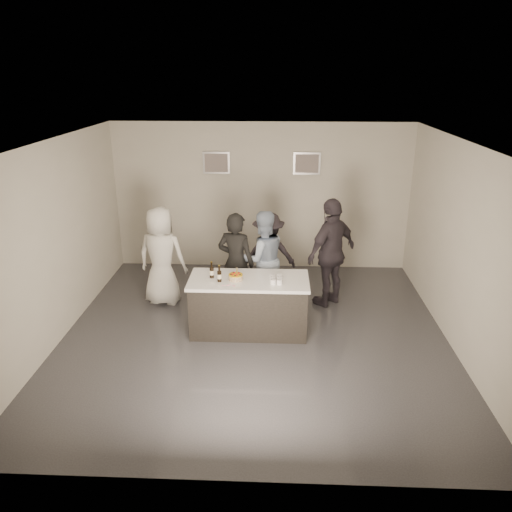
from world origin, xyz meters
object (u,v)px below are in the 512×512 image
Objects in this scene: person_main_blue at (263,259)px; person_guest_back at (268,255)px; bar_counter at (249,305)px; person_guest_right at (331,253)px; beer_bottle_b at (219,274)px; person_guest_left at (162,256)px; cake at (236,278)px; beer_bottle_a at (212,270)px; person_main_black at (236,263)px.

person_main_blue is 0.44m from person_guest_back.
bar_counter is 0.96× the size of person_guest_right.
person_guest_left reaches higher than beer_bottle_b.
person_guest_right is at bearing 164.08° from person_main_blue.
beer_bottle_b reaches higher than cake.
beer_bottle_a is 0.13× the size of person_guest_right.
person_guest_left reaches higher than person_main_blue.
person_guest_right is at bearing 33.11° from beer_bottle_b.
person_guest_left is 1.12× the size of person_guest_back.
beer_bottle_a is at bearing 31.62° from person_main_blue.
person_main_black is 1.35m from person_guest_left.
person_main_black is at bearing 94.41° from cake.
person_main_black is 0.52m from person_main_blue.
person_guest_right is (1.95, 1.04, -0.07)m from beer_bottle_a.
cake is at bearing 111.50° from person_main_black.
beer_bottle_a is at bearing 133.28° from beer_bottle_b.
person_guest_left is 1.91m from person_guest_back.
person_main_black reaches higher than cake.
beer_bottle_b is (-0.44, -0.12, 0.58)m from bar_counter.
person_main_black reaches higher than bar_counter.
beer_bottle_b is 0.15× the size of person_main_black.
person_main_blue reaches higher than person_guest_back.
person_guest_left is at bearing 5.58° from person_main_black.
person_main_blue is (0.63, 1.10, -0.17)m from beer_bottle_b.
person_guest_right reaches higher than cake.
beer_bottle_b is at bearing 145.87° from person_guest_left.
person_guest_right is (2.96, 0.08, 0.08)m from person_guest_left.
person_main_blue is at bearing -131.74° from person_main_black.
person_guest_left is at bearing 135.96° from beer_bottle_b.
person_main_blue is at bearing 51.59° from beer_bottle_a.
person_guest_right reaches higher than person_guest_back.
bar_counter is 1.05× the size of person_guest_left.
person_main_blue is at bearing 79.43° from bar_counter.
person_guest_right reaches higher than person_main_blue.
bar_counter is at bearing -2.34° from beer_bottle_a.
beer_bottle_a is 2.22m from person_guest_right.
person_main_blue is (0.76, 0.96, -0.17)m from beer_bottle_a.
person_guest_back is (0.27, 1.41, 0.33)m from bar_counter.
beer_bottle_b reaches higher than bar_counter.
person_guest_back reaches higher than bar_counter.
person_main_black is at bearing 41.78° from person_guest_back.
person_main_blue is at bearing -39.72° from person_guest_right.
beer_bottle_a is 0.20m from beer_bottle_b.
person_guest_left is (-1.58, 0.98, 0.43)m from bar_counter.
beer_bottle_a reaches higher than bar_counter.
beer_bottle_a is 1.24m from person_main_blue.
person_guest_back is at bearing -60.88° from person_guest_right.
bar_counter is 1.08m from person_main_blue.
person_guest_left is 2.96m from person_guest_right.
person_main_black is 1.02× the size of person_main_blue.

